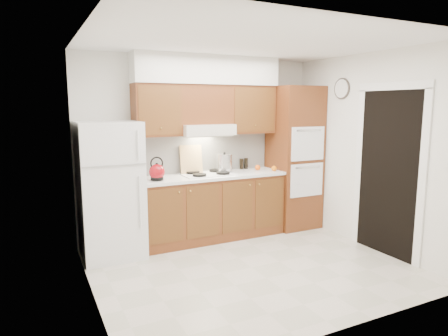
# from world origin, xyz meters

# --- Properties ---
(floor) EXTENTS (3.60, 3.60, 0.00)m
(floor) POSITION_xyz_m (0.00, 0.00, 0.00)
(floor) COLOR beige
(floor) RESTS_ON ground
(ceiling) EXTENTS (3.60, 3.60, 0.00)m
(ceiling) POSITION_xyz_m (0.00, 0.00, 2.60)
(ceiling) COLOR white
(ceiling) RESTS_ON wall_back
(wall_back) EXTENTS (3.60, 0.02, 2.60)m
(wall_back) POSITION_xyz_m (0.00, 1.50, 1.30)
(wall_back) COLOR white
(wall_back) RESTS_ON floor
(wall_left) EXTENTS (0.02, 3.00, 2.60)m
(wall_left) POSITION_xyz_m (-1.80, 0.00, 1.30)
(wall_left) COLOR white
(wall_left) RESTS_ON floor
(wall_right) EXTENTS (0.02, 3.00, 2.60)m
(wall_right) POSITION_xyz_m (1.80, 0.00, 1.30)
(wall_right) COLOR white
(wall_right) RESTS_ON floor
(fridge) EXTENTS (0.75, 0.72, 1.72)m
(fridge) POSITION_xyz_m (-1.41, 1.14, 0.86)
(fridge) COLOR white
(fridge) RESTS_ON floor
(base_cabinets) EXTENTS (2.11, 0.60, 0.90)m
(base_cabinets) POSITION_xyz_m (0.02, 1.20, 0.45)
(base_cabinets) COLOR brown
(base_cabinets) RESTS_ON floor
(countertop) EXTENTS (2.13, 0.62, 0.04)m
(countertop) POSITION_xyz_m (0.03, 1.19, 0.92)
(countertop) COLOR white
(countertop) RESTS_ON base_cabinets
(backsplash) EXTENTS (2.11, 0.03, 0.56)m
(backsplash) POSITION_xyz_m (0.02, 1.49, 1.22)
(backsplash) COLOR white
(backsplash) RESTS_ON countertop
(oven_cabinet) EXTENTS (0.70, 0.65, 2.20)m
(oven_cabinet) POSITION_xyz_m (1.44, 1.18, 1.10)
(oven_cabinet) COLOR brown
(oven_cabinet) RESTS_ON floor
(upper_cab_left) EXTENTS (0.63, 0.33, 0.70)m
(upper_cab_left) POSITION_xyz_m (-0.71, 1.33, 1.85)
(upper_cab_left) COLOR brown
(upper_cab_left) RESTS_ON wall_back
(upper_cab_right) EXTENTS (0.73, 0.33, 0.70)m
(upper_cab_right) POSITION_xyz_m (0.72, 1.33, 1.85)
(upper_cab_right) COLOR brown
(upper_cab_right) RESTS_ON wall_back
(range_hood) EXTENTS (0.75, 0.45, 0.15)m
(range_hood) POSITION_xyz_m (-0.02, 1.27, 1.57)
(range_hood) COLOR silver
(range_hood) RESTS_ON wall_back
(upper_cab_over_hood) EXTENTS (0.75, 0.33, 0.55)m
(upper_cab_over_hood) POSITION_xyz_m (-0.02, 1.33, 1.92)
(upper_cab_over_hood) COLOR brown
(upper_cab_over_hood) RESTS_ON range_hood
(soffit) EXTENTS (2.13, 0.36, 0.40)m
(soffit) POSITION_xyz_m (0.03, 1.32, 2.40)
(soffit) COLOR silver
(soffit) RESTS_ON wall_back
(cooktop) EXTENTS (0.74, 0.50, 0.01)m
(cooktop) POSITION_xyz_m (-0.02, 1.21, 0.95)
(cooktop) COLOR white
(cooktop) RESTS_ON countertop
(doorway) EXTENTS (0.02, 0.90, 2.10)m
(doorway) POSITION_xyz_m (1.79, -0.35, 1.05)
(doorway) COLOR black
(doorway) RESTS_ON floor
(wall_clock) EXTENTS (0.02, 0.30, 0.30)m
(wall_clock) POSITION_xyz_m (1.79, 0.55, 2.15)
(wall_clock) COLOR #3F3833
(wall_clock) RESTS_ON wall_right
(kettle) EXTENTS (0.26, 0.26, 0.21)m
(kettle) POSITION_xyz_m (-0.81, 1.09, 1.05)
(kettle) COLOR maroon
(kettle) RESTS_ON countertop
(cutting_board) EXTENTS (0.33, 0.14, 0.42)m
(cutting_board) POSITION_xyz_m (-0.21, 1.38, 1.14)
(cutting_board) COLOR tan
(cutting_board) RESTS_ON countertop
(stock_pot) EXTENTS (0.23, 0.23, 0.23)m
(stock_pot) POSITION_xyz_m (0.26, 1.26, 1.09)
(stock_pot) COLOR silver
(stock_pot) RESTS_ON cooktop
(condiment_a) EXTENTS (0.06, 0.06, 0.22)m
(condiment_a) POSITION_xyz_m (0.33, 1.45, 1.05)
(condiment_a) COLOR black
(condiment_a) RESTS_ON countertop
(condiment_b) EXTENTS (0.06, 0.06, 0.16)m
(condiment_b) POSITION_xyz_m (0.64, 1.42, 1.02)
(condiment_b) COLOR black
(condiment_b) RESTS_ON countertop
(condiment_c) EXTENTS (0.08, 0.08, 0.17)m
(condiment_c) POSITION_xyz_m (0.72, 1.43, 1.02)
(condiment_c) COLOR black
(condiment_c) RESTS_ON countertop
(orange_near) EXTENTS (0.09, 0.09, 0.08)m
(orange_near) POSITION_xyz_m (0.98, 1.04, 0.98)
(orange_near) COLOR orange
(orange_near) RESTS_ON countertop
(orange_far) EXTENTS (0.10, 0.10, 0.08)m
(orange_far) POSITION_xyz_m (0.81, 1.22, 0.98)
(orange_far) COLOR #FF5F0D
(orange_far) RESTS_ON countertop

